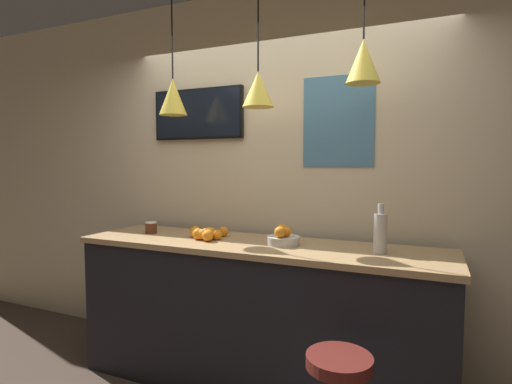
% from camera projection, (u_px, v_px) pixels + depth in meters
% --- Properties ---
extents(back_wall, '(8.00, 0.06, 2.90)m').
position_uv_depth(back_wall, '(279.00, 178.00, 3.11)').
color(back_wall, beige).
rests_on(back_wall, ground_plane).
extents(service_counter, '(2.56, 0.66, 1.02)m').
position_uv_depth(service_counter, '(256.00, 315.00, 2.77)').
color(service_counter, black).
rests_on(service_counter, ground_plane).
extents(fruit_bowl, '(0.22, 0.22, 0.14)m').
position_uv_depth(fruit_bowl, '(283.00, 237.00, 2.66)').
color(fruit_bowl, beige).
rests_on(fruit_bowl, service_counter).
extents(orange_pile, '(0.28, 0.29, 0.08)m').
position_uv_depth(orange_pile, '(208.00, 233.00, 2.87)').
color(orange_pile, orange).
rests_on(orange_pile, service_counter).
extents(juice_bottle, '(0.08, 0.08, 0.30)m').
position_uv_depth(juice_bottle, '(380.00, 232.00, 2.41)').
color(juice_bottle, silver).
rests_on(juice_bottle, service_counter).
extents(spread_jar, '(0.09, 0.09, 0.09)m').
position_uv_depth(spread_jar, '(151.00, 227.00, 3.11)').
color(spread_jar, '#562D19').
rests_on(spread_jar, service_counter).
extents(pendant_lamp_left, '(0.21, 0.21, 0.88)m').
position_uv_depth(pendant_lamp_left, '(173.00, 97.00, 2.97)').
color(pendant_lamp_left, black).
extents(pendant_lamp_middle, '(0.22, 0.22, 0.86)m').
position_uv_depth(pendant_lamp_middle, '(258.00, 89.00, 2.69)').
color(pendant_lamp_middle, black).
extents(pendant_lamp_right, '(0.21, 0.21, 0.76)m').
position_uv_depth(pendant_lamp_right, '(363.00, 61.00, 2.40)').
color(pendant_lamp_right, black).
extents(mounted_tv, '(0.83, 0.04, 0.42)m').
position_uv_depth(mounted_tv, '(198.00, 114.00, 3.30)').
color(mounted_tv, black).
extents(wall_poster, '(0.51, 0.01, 0.65)m').
position_uv_depth(wall_poster, '(338.00, 121.00, 2.86)').
color(wall_poster, teal).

